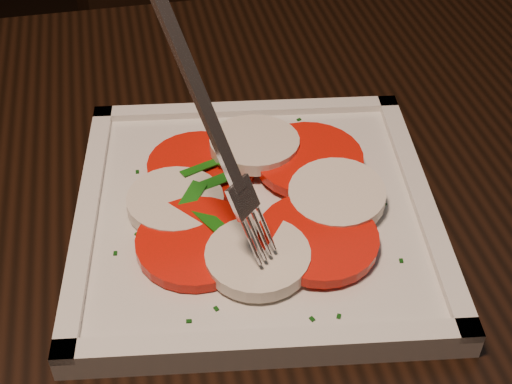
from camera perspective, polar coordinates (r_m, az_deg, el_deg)
The scene contains 5 objects.
table at distance 0.60m, azimuth 6.99°, elevation -10.35°, with size 1.28×0.93×0.75m.
chair at distance 1.19m, azimuth -1.56°, elevation 12.01°, with size 0.54×0.54×0.93m.
plate at distance 0.53m, azimuth 0.00°, elevation -1.84°, with size 0.26×0.26×0.01m, color silver.
caprese_salad at distance 0.52m, azimuth -0.01°, elevation -0.53°, with size 0.20×0.23×0.02m.
fork at distance 0.43m, azimuth -4.45°, elevation 5.38°, with size 0.03×0.08×0.17m, color white, non-canonical shape.
Camera 1 is at (-0.40, -0.47, 1.12)m, focal length 50.00 mm.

